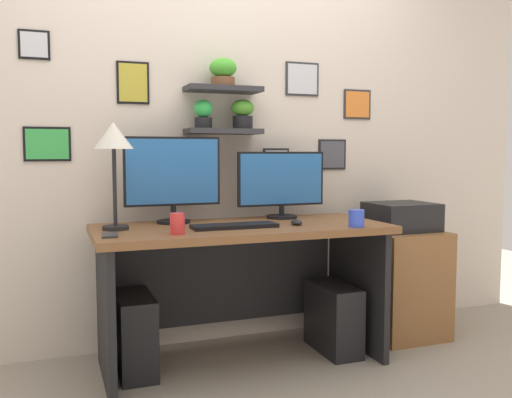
{
  "coord_description": "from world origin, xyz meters",
  "views": [
    {
      "loc": [
        -0.95,
        -2.74,
        1.14
      ],
      "look_at": [
        0.1,
        0.05,
        0.88
      ],
      "focal_mm": 38.68,
      "sensor_mm": 36.0,
      "label": 1
    }
  ],
  "objects_px": {
    "monitor_right": "(281,183)",
    "pen_cup": "(177,224)",
    "coffee_mug": "(356,218)",
    "computer_tower_left": "(135,334)",
    "drawer_cabinet": "(400,282)",
    "computer_tower_right": "(333,318)",
    "monitor_left": "(173,176)",
    "keyboard": "(234,226)",
    "desk_lamp": "(114,143)",
    "computer_mouse": "(296,222)",
    "desk": "(239,263)",
    "cell_phone": "(110,235)",
    "printer": "(401,217)"
  },
  "relations": [
    {
      "from": "cell_phone",
      "to": "pen_cup",
      "type": "height_order",
      "value": "pen_cup"
    },
    {
      "from": "computer_tower_left",
      "to": "computer_tower_right",
      "type": "bearing_deg",
      "value": -4.37
    },
    {
      "from": "keyboard",
      "to": "desk_lamp",
      "type": "xyz_separation_m",
      "value": [
        -0.58,
        0.14,
        0.42
      ]
    },
    {
      "from": "keyboard",
      "to": "computer_tower_right",
      "type": "height_order",
      "value": "keyboard"
    },
    {
      "from": "desk",
      "to": "monitor_right",
      "type": "xyz_separation_m",
      "value": [
        0.32,
        0.16,
        0.42
      ]
    },
    {
      "from": "monitor_left",
      "to": "cell_phone",
      "type": "xyz_separation_m",
      "value": [
        -0.37,
        -0.37,
        -0.25
      ]
    },
    {
      "from": "drawer_cabinet",
      "to": "printer",
      "type": "distance_m",
      "value": 0.41
    },
    {
      "from": "drawer_cabinet",
      "to": "monitor_left",
      "type": "bearing_deg",
      "value": 175.47
    },
    {
      "from": "keyboard",
      "to": "desk_lamp",
      "type": "distance_m",
      "value": 0.73
    },
    {
      "from": "monitor_right",
      "to": "pen_cup",
      "type": "distance_m",
      "value": 0.84
    },
    {
      "from": "cell_phone",
      "to": "computer_tower_right",
      "type": "bearing_deg",
      "value": 12.7
    },
    {
      "from": "computer_mouse",
      "to": "drawer_cabinet",
      "type": "xyz_separation_m",
      "value": [
        0.81,
        0.21,
        -0.44
      ]
    },
    {
      "from": "desk",
      "to": "coffee_mug",
      "type": "height_order",
      "value": "coffee_mug"
    },
    {
      "from": "computer_tower_left",
      "to": "drawer_cabinet",
      "type": "bearing_deg",
      "value": 1.36
    },
    {
      "from": "computer_tower_left",
      "to": "keyboard",
      "type": "bearing_deg",
      "value": -17.56
    },
    {
      "from": "keyboard",
      "to": "monitor_left",
      "type": "bearing_deg",
      "value": 129.44
    },
    {
      "from": "coffee_mug",
      "to": "pen_cup",
      "type": "xyz_separation_m",
      "value": [
        -0.92,
        0.08,
        0.01
      ]
    },
    {
      "from": "printer",
      "to": "monitor_left",
      "type": "bearing_deg",
      "value": 175.47
    },
    {
      "from": "monitor_left",
      "to": "keyboard",
      "type": "height_order",
      "value": "monitor_left"
    },
    {
      "from": "cell_phone",
      "to": "coffee_mug",
      "type": "distance_m",
      "value": 1.23
    },
    {
      "from": "desk",
      "to": "printer",
      "type": "distance_m",
      "value": 1.1
    },
    {
      "from": "drawer_cabinet",
      "to": "computer_tower_left",
      "type": "relative_size",
      "value": 1.61
    },
    {
      "from": "desk",
      "to": "computer_mouse",
      "type": "height_order",
      "value": "computer_mouse"
    },
    {
      "from": "desk_lamp",
      "to": "computer_tower_right",
      "type": "xyz_separation_m",
      "value": [
        1.19,
        -0.07,
        -0.99
      ]
    },
    {
      "from": "cell_phone",
      "to": "computer_tower_right",
      "type": "xyz_separation_m",
      "value": [
        1.24,
        0.13,
        -0.56
      ]
    },
    {
      "from": "keyboard",
      "to": "computer_mouse",
      "type": "relative_size",
      "value": 4.89
    },
    {
      "from": "computer_tower_left",
      "to": "computer_tower_right",
      "type": "xyz_separation_m",
      "value": [
        1.11,
        -0.08,
        -0.01
      ]
    },
    {
      "from": "desk",
      "to": "monitor_right",
      "type": "relative_size",
      "value": 2.88
    },
    {
      "from": "computer_tower_right",
      "to": "computer_mouse",
      "type": "bearing_deg",
      "value": -162.6
    },
    {
      "from": "drawer_cabinet",
      "to": "computer_tower_right",
      "type": "distance_m",
      "value": 0.56
    },
    {
      "from": "cell_phone",
      "to": "keyboard",
      "type": "bearing_deg",
      "value": 12.31
    },
    {
      "from": "drawer_cabinet",
      "to": "printer",
      "type": "bearing_deg",
      "value": 90.0
    },
    {
      "from": "computer_mouse",
      "to": "printer",
      "type": "relative_size",
      "value": 0.24
    },
    {
      "from": "desk",
      "to": "computer_tower_left",
      "type": "height_order",
      "value": "desk"
    },
    {
      "from": "monitor_left",
      "to": "monitor_right",
      "type": "height_order",
      "value": "monitor_left"
    },
    {
      "from": "desk",
      "to": "monitor_right",
      "type": "distance_m",
      "value": 0.55
    },
    {
      "from": "coffee_mug",
      "to": "pen_cup",
      "type": "bearing_deg",
      "value": 174.93
    },
    {
      "from": "keyboard",
      "to": "coffee_mug",
      "type": "relative_size",
      "value": 4.89
    },
    {
      "from": "monitor_left",
      "to": "keyboard",
      "type": "bearing_deg",
      "value": -50.56
    },
    {
      "from": "keyboard",
      "to": "computer_tower_right",
      "type": "distance_m",
      "value": 0.84
    },
    {
      "from": "keyboard",
      "to": "pen_cup",
      "type": "bearing_deg",
      "value": -160.97
    },
    {
      "from": "monitor_left",
      "to": "printer",
      "type": "height_order",
      "value": "monitor_left"
    },
    {
      "from": "coffee_mug",
      "to": "computer_tower_left",
      "type": "relative_size",
      "value": 0.22
    },
    {
      "from": "desk",
      "to": "cell_phone",
      "type": "relative_size",
      "value": 10.99
    },
    {
      "from": "desk",
      "to": "pen_cup",
      "type": "height_order",
      "value": "pen_cup"
    },
    {
      "from": "monitor_right",
      "to": "computer_tower_left",
      "type": "height_order",
      "value": "monitor_right"
    },
    {
      "from": "keyboard",
      "to": "coffee_mug",
      "type": "bearing_deg",
      "value": -17.76
    },
    {
      "from": "monitor_left",
      "to": "desk_lamp",
      "type": "height_order",
      "value": "desk_lamp"
    },
    {
      "from": "desk",
      "to": "coffee_mug",
      "type": "relative_size",
      "value": 17.09
    },
    {
      "from": "pen_cup",
      "to": "computer_tower_right",
      "type": "height_order",
      "value": "pen_cup"
    }
  ]
}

